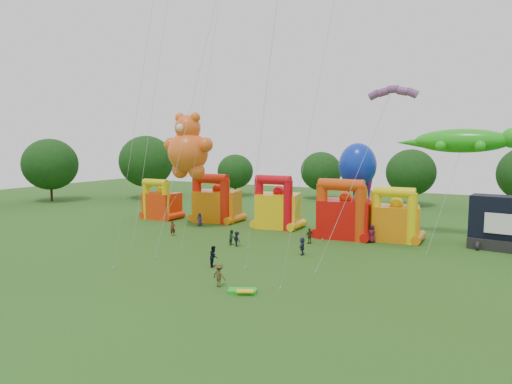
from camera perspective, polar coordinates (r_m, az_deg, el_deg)
The scene contains 22 objects.
ground at distance 33.02m, azimuth -14.59°, elevation -12.65°, with size 160.00×160.00×0.00m, color #2E5116.
tree_ring at distance 32.89m, azimuth -15.69°, elevation -1.55°, with size 126.77×128.90×12.07m.
bouncy_castle_0 at distance 65.36m, azimuth -11.81°, elevation -1.39°, with size 4.57×3.72×5.66m.
bouncy_castle_1 at distance 61.97m, azimuth -4.99°, elevation -1.40°, with size 6.62×5.80×6.57m.
bouncy_castle_2 at distance 57.05m, azimuth 2.68°, elevation -1.97°, with size 5.83×5.05×6.69m.
bouncy_castle_3 at distance 51.96m, azimuth 10.96°, elevation -2.87°, with size 6.07×5.08×6.69m.
bouncy_castle_4 at distance 51.82m, azimuth 17.04°, elevation -3.34°, with size 5.42×4.64×5.94m.
teddy_bear_kite at distance 56.00m, azimuth -9.05°, elevation 3.54°, with size 6.93×5.59×14.32m.
gecko_kite at distance 51.75m, azimuth 23.16°, elevation 1.58°, with size 12.76×11.64×12.25m.
octopus_kite at distance 56.22m, azimuth 11.96°, elevation 1.15°, with size 4.58×10.66×10.69m.
parafoil_kites at distance 45.03m, azimuth -3.40°, elevation 7.98°, with size 31.06×14.04×29.99m.
diamond_kites at distance 42.38m, azimuth -2.35°, elevation 14.42°, with size 17.27×18.40×39.80m.
folded_kite_bundle at distance 32.92m, azimuth -1.67°, elevation -12.26°, with size 2.24×1.75×0.31m.
spectator_0 at distance 59.08m, azimuth -7.05°, elevation -3.41°, with size 0.81×0.53×1.65m, color #2D2A46.
spectator_1 at distance 53.16m, azimuth -10.36°, elevation -4.51°, with size 0.61×0.40×1.67m, color #521B17.
spectator_2 at distance 47.65m, azimuth -3.02°, elevation -5.69°, with size 0.77×0.60×1.59m, color #1B4425.
spectator_3 at distance 47.00m, azimuth -2.41°, elevation -5.89°, with size 0.99×0.57×1.54m, color black.
spectator_4 at distance 48.48m, azimuth 6.71°, elevation -5.47°, with size 0.98×0.41×1.68m, color #3F3119.
spectator_5 at distance 43.65m, azimuth 5.79°, elevation -6.74°, with size 1.56×0.50×1.68m, color #272B41.
spectator_6 at distance 50.13m, azimuth 14.30°, elevation -5.08°, with size 0.95×0.62×1.95m, color #4C1522.
spectator_8 at distance 39.44m, azimuth -5.30°, elevation -8.02°, with size 0.89×0.69×1.82m, color black.
spectator_9 at distance 34.12m, azimuth -4.62°, elevation -10.35°, with size 1.11×0.64×1.72m, color #493B1D.
Camera 1 is at (21.44, -22.83, 10.47)m, focal length 32.00 mm.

